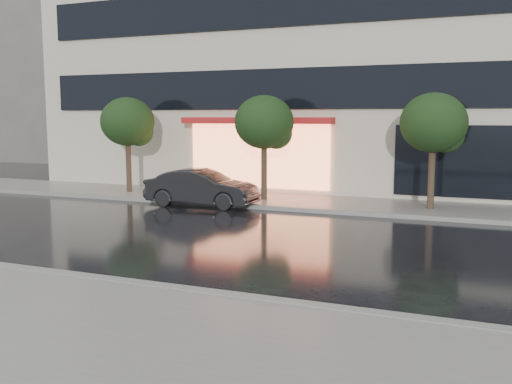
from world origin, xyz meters
The scene contains 10 objects.
ground centered at (0.00, 0.00, 0.00)m, with size 120.00×120.00×0.00m, color black.
sidewalk_near centered at (0.00, -3.25, 0.06)m, with size 60.00×4.50×0.12m, color slate.
sidewalk_far centered at (0.00, 10.25, 0.06)m, with size 60.00×3.50×0.12m, color slate.
curb_near centered at (0.00, -1.00, 0.07)m, with size 60.00×0.25×0.14m, color gray.
curb_far centered at (0.00, 8.50, 0.07)m, with size 60.00×0.25×0.14m, color gray.
bg_building_left centered at (-28.00, 26.00, 6.00)m, with size 14.00×10.00×12.00m, color #59544F.
tree_far_west centered at (-8.94, 10.03, 2.92)m, with size 2.20×2.20×3.99m.
tree_mid_west centered at (-2.94, 10.03, 2.92)m, with size 2.20×2.20×3.99m.
tree_mid_east centered at (3.06, 10.03, 2.92)m, with size 2.20×2.20×3.99m.
parked_car centered at (-4.74, 8.30, 0.66)m, with size 1.41×4.03×1.33m, color black.
Camera 1 is at (4.69, -9.73, 3.18)m, focal length 40.00 mm.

